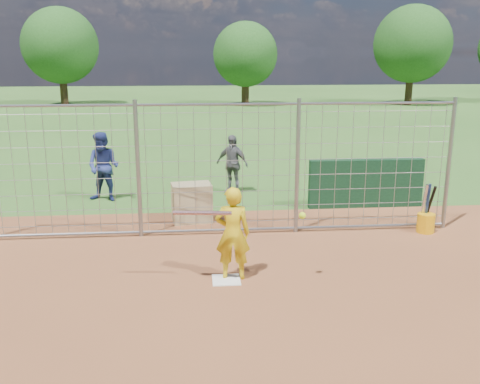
{
  "coord_description": "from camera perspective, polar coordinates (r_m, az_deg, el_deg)",
  "views": [
    {
      "loc": [
        -0.45,
        -7.83,
        3.42
      ],
      "look_at": [
        0.3,
        0.8,
        1.15
      ],
      "focal_mm": 40.0,
      "sensor_mm": 36.0,
      "label": 1
    }
  ],
  "objects": [
    {
      "name": "bucket_with_bats",
      "position": [
        11.05,
        19.21,
        -2.87
      ],
      "size": [
        0.34,
        0.4,
        0.98
      ],
      "color": "#F1A50C",
      "rests_on": "ground"
    },
    {
      "name": "ground",
      "position": [
        8.56,
        -1.56,
        -8.88
      ],
      "size": [
        100.0,
        100.0,
        0.0
      ],
      "primitive_type": "plane",
      "color": "#2D591E",
      "rests_on": "ground"
    },
    {
      "name": "tree_line",
      "position": [
        36.14,
        0.76,
        15.13
      ],
      "size": [
        44.66,
        6.72,
        6.48
      ],
      "color": "#3F2B19",
      "rests_on": "ground"
    },
    {
      "name": "dugout_wall",
      "position": [
        12.4,
        13.28,
        0.89
      ],
      "size": [
        2.6,
        0.2,
        1.1
      ],
      "primitive_type": "cube",
      "color": "#11381E",
      "rests_on": "ground"
    },
    {
      "name": "bystander_b",
      "position": [
        13.3,
        -0.86,
        3.01
      ],
      "size": [
        0.92,
        0.76,
        1.47
      ],
      "primitive_type": "imported",
      "rotation": [
        0.0,
        0.0,
        -0.56
      ],
      "color": "#57575C",
      "rests_on": "ground"
    },
    {
      "name": "equipment_in_play",
      "position": [
        7.83,
        -1.41,
        -2.31
      ],
      "size": [
        1.96,
        0.16,
        0.16
      ],
      "color": "silver",
      "rests_on": "ground"
    },
    {
      "name": "batter",
      "position": [
        8.2,
        -0.79,
        -4.44
      ],
      "size": [
        0.56,
        0.39,
        1.47
      ],
      "primitive_type": "imported",
      "rotation": [
        0.0,
        0.0,
        3.07
      ],
      "color": "gold",
      "rests_on": "ground"
    },
    {
      "name": "backstop_fence",
      "position": [
        10.08,
        -2.29,
        2.28
      ],
      "size": [
        9.08,
        0.08,
        2.6
      ],
      "color": "gray",
      "rests_on": "ground"
    },
    {
      "name": "bystander_a",
      "position": [
        12.95,
        -14.35,
        2.62
      ],
      "size": [
        0.94,
        0.82,
        1.63
      ],
      "primitive_type": "imported",
      "rotation": [
        0.0,
        0.0,
        -0.3
      ],
      "color": "navy",
      "rests_on": "ground"
    },
    {
      "name": "home_plate",
      "position": [
        8.37,
        -1.48,
        -9.36
      ],
      "size": [
        0.43,
        0.43,
        0.02
      ],
      "primitive_type": "cube",
      "color": "silver",
      "rests_on": "ground"
    },
    {
      "name": "equipment_bin",
      "position": [
        11.12,
        -5.17,
        -1.14
      ],
      "size": [
        0.87,
        0.65,
        0.8
      ],
      "primitive_type": "cube",
      "rotation": [
        0.0,
        0.0,
        0.14
      ],
      "color": "tan",
      "rests_on": "ground"
    }
  ]
}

